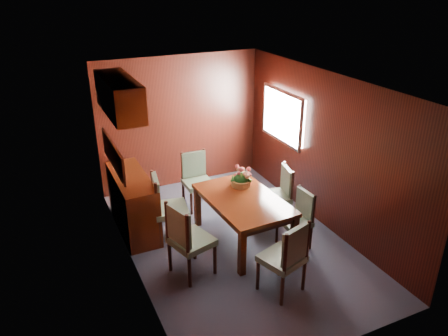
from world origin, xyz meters
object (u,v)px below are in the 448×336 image
chair_right_near (299,216)px  flower_centerpiece (241,176)px  dining_table (243,204)px  chair_head (287,255)px  chair_left_near (186,237)px  sideboard (133,203)px

chair_right_near → flower_centerpiece: 1.04m
dining_table → chair_head: (-0.05, -1.27, -0.05)m
dining_table → flower_centerpiece: size_ratio=4.90×
dining_table → flower_centerpiece: (0.15, 0.37, 0.25)m
chair_right_near → flower_centerpiece: bearing=31.5°
dining_table → chair_left_near: bearing=-160.3°
dining_table → chair_right_near: (0.68, -0.44, -0.13)m
chair_head → sideboard: bearing=102.3°
dining_table → chair_left_near: chair_left_near is taller
chair_right_near → dining_table: bearing=55.5°
sideboard → dining_table: 1.71m
flower_centerpiece → sideboard: bearing=157.4°
sideboard → chair_head: (1.32, -2.27, 0.11)m
chair_left_near → chair_head: (0.98, -0.84, -0.03)m
dining_table → chair_head: size_ratio=1.55×
chair_left_near → chair_head: bearing=33.2°
chair_left_near → chair_right_near: 1.71m
chair_left_near → chair_right_near: chair_left_near is taller
sideboard → chair_right_near: size_ratio=1.60×
sideboard → chair_right_near: sideboard is taller
sideboard → flower_centerpiece: bearing=-22.6°
chair_left_near → chair_head: chair_left_near is taller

